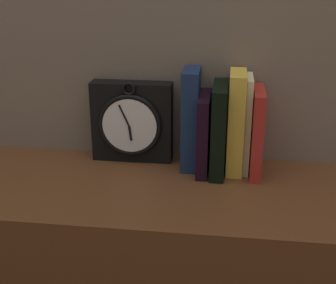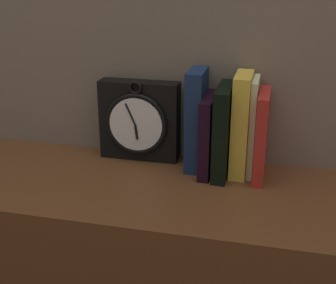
{
  "view_description": "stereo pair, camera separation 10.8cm",
  "coord_description": "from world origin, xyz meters",
  "px_view_note": "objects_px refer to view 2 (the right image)",
  "views": [
    {
      "loc": [
        0.13,
        -1.0,
        1.21
      ],
      "look_at": [
        0.0,
        0.0,
        0.83
      ],
      "focal_mm": 50.0,
      "sensor_mm": 36.0,
      "label": 1
    },
    {
      "loc": [
        0.24,
        -0.98,
        1.21
      ],
      "look_at": [
        0.0,
        0.0,
        0.83
      ],
      "focal_mm": 50.0,
      "sensor_mm": 36.0,
      "label": 2
    }
  ],
  "objects_px": {
    "book_slot2_black": "(223,131)",
    "book_slot4_cream": "(253,127)",
    "book_slot5_red": "(262,135)",
    "clock": "(139,121)",
    "book_slot0_navy": "(196,120)",
    "book_slot3_yellow": "(241,125)",
    "book_slot1_black": "(208,135)"
  },
  "relations": [
    {
      "from": "book_slot2_black",
      "to": "book_slot4_cream",
      "type": "distance_m",
      "value": 0.07
    },
    {
      "from": "book_slot5_red",
      "to": "clock",
      "type": "bearing_deg",
      "value": 172.83
    },
    {
      "from": "clock",
      "to": "book_slot2_black",
      "type": "relative_size",
      "value": 0.98
    },
    {
      "from": "clock",
      "to": "book_slot2_black",
      "type": "height_order",
      "value": "book_slot2_black"
    },
    {
      "from": "book_slot0_navy",
      "to": "book_slot3_yellow",
      "type": "relative_size",
      "value": 1.01
    },
    {
      "from": "book_slot5_red",
      "to": "book_slot0_navy",
      "type": "bearing_deg",
      "value": 173.76
    },
    {
      "from": "book_slot3_yellow",
      "to": "book_slot5_red",
      "type": "relative_size",
      "value": 1.18
    },
    {
      "from": "book_slot1_black",
      "to": "book_slot0_navy",
      "type": "bearing_deg",
      "value": 150.96
    },
    {
      "from": "clock",
      "to": "book_slot4_cream",
      "type": "height_order",
      "value": "book_slot4_cream"
    },
    {
      "from": "book_slot0_navy",
      "to": "book_slot3_yellow",
      "type": "xyz_separation_m",
      "value": [
        0.11,
        -0.01,
        -0.0
      ]
    },
    {
      "from": "book_slot1_black",
      "to": "book_slot3_yellow",
      "type": "distance_m",
      "value": 0.09
    },
    {
      "from": "book_slot2_black",
      "to": "book_slot4_cream",
      "type": "height_order",
      "value": "book_slot4_cream"
    },
    {
      "from": "book_slot4_cream",
      "to": "book_slot5_red",
      "type": "relative_size",
      "value": 1.12
    },
    {
      "from": "book_slot3_yellow",
      "to": "book_slot5_red",
      "type": "height_order",
      "value": "book_slot3_yellow"
    },
    {
      "from": "book_slot2_black",
      "to": "book_slot5_red",
      "type": "relative_size",
      "value": 1.04
    },
    {
      "from": "book_slot0_navy",
      "to": "book_slot2_black",
      "type": "distance_m",
      "value": 0.08
    },
    {
      "from": "book_slot1_black",
      "to": "book_slot4_cream",
      "type": "distance_m",
      "value": 0.11
    },
    {
      "from": "book_slot0_navy",
      "to": "book_slot1_black",
      "type": "bearing_deg",
      "value": -29.04
    },
    {
      "from": "book_slot1_black",
      "to": "book_slot5_red",
      "type": "xyz_separation_m",
      "value": [
        0.13,
        0.0,
        0.01
      ]
    },
    {
      "from": "book_slot2_black",
      "to": "book_slot4_cream",
      "type": "bearing_deg",
      "value": 18.11
    },
    {
      "from": "book_slot2_black",
      "to": "clock",
      "type": "bearing_deg",
      "value": 168.83
    },
    {
      "from": "book_slot4_cream",
      "to": "book_slot5_red",
      "type": "bearing_deg",
      "value": -38.23
    },
    {
      "from": "clock",
      "to": "book_slot0_navy",
      "type": "distance_m",
      "value": 0.16
    },
    {
      "from": "clock",
      "to": "book_slot0_navy",
      "type": "height_order",
      "value": "book_slot0_navy"
    },
    {
      "from": "book_slot1_black",
      "to": "book_slot2_black",
      "type": "xyz_separation_m",
      "value": [
        0.04,
        -0.0,
        0.01
      ]
    },
    {
      "from": "book_slot0_navy",
      "to": "book_slot3_yellow",
      "type": "distance_m",
      "value": 0.11
    },
    {
      "from": "clock",
      "to": "book_slot5_red",
      "type": "relative_size",
      "value": 1.03
    },
    {
      "from": "book_slot1_black",
      "to": "book_slot4_cream",
      "type": "xyz_separation_m",
      "value": [
        0.11,
        0.02,
        0.02
      ]
    },
    {
      "from": "clock",
      "to": "book_slot0_navy",
      "type": "bearing_deg",
      "value": -8.15
    },
    {
      "from": "clock",
      "to": "book_slot3_yellow",
      "type": "distance_m",
      "value": 0.28
    },
    {
      "from": "book_slot0_navy",
      "to": "book_slot2_black",
      "type": "bearing_deg",
      "value": -17.53
    },
    {
      "from": "book_slot3_yellow",
      "to": "book_slot4_cream",
      "type": "distance_m",
      "value": 0.03
    }
  ]
}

